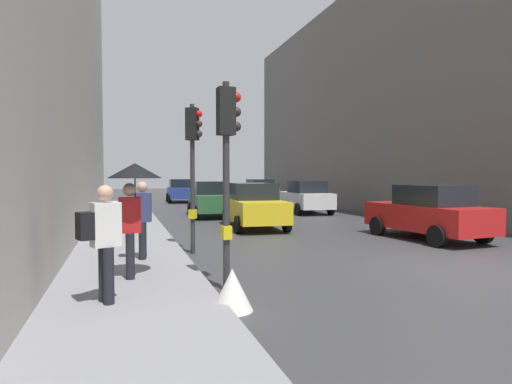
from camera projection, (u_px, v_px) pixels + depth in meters
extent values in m
plane|color=#38383A|center=(450.00, 267.00, 9.70)|extent=(120.00, 120.00, 0.00)
cube|color=gray|center=(127.00, 239.00, 13.35)|extent=(2.69, 40.00, 0.16)
cube|color=slate|center=(422.00, 109.00, 27.88)|extent=(12.00, 28.68, 12.79)
cylinder|color=#2D2D2D|center=(226.00, 187.00, 7.66)|extent=(0.12, 0.12, 3.73)
cube|color=black|center=(226.00, 111.00, 7.60)|extent=(0.32, 0.26, 0.84)
cube|color=yellow|center=(226.00, 232.00, 7.69)|extent=(0.18, 0.21, 0.24)
sphere|color=red|center=(236.00, 97.00, 7.66)|extent=(0.18, 0.18, 0.18)
sphere|color=#2D231E|center=(236.00, 112.00, 7.67)|extent=(0.18, 0.18, 0.18)
sphere|color=#2D231E|center=(236.00, 127.00, 7.68)|extent=(0.18, 0.18, 0.18)
cylinder|color=#2D2D2D|center=(193.00, 179.00, 11.29)|extent=(0.12, 0.12, 3.93)
cube|color=black|center=(192.00, 124.00, 11.23)|extent=(0.38, 0.36, 0.84)
cube|color=yellow|center=(193.00, 214.00, 11.32)|extent=(0.24, 0.25, 0.24)
sphere|color=red|center=(199.00, 114.00, 11.17)|extent=(0.18, 0.18, 0.18)
sphere|color=#2D231E|center=(199.00, 124.00, 11.18)|extent=(0.18, 0.18, 0.18)
sphere|color=#2D231E|center=(199.00, 134.00, 11.19)|extent=(0.18, 0.18, 0.18)
cube|color=#2D6038|center=(211.00, 202.00, 21.50)|extent=(2.00, 4.28, 0.80)
cube|color=black|center=(210.00, 188.00, 21.71)|extent=(1.69, 2.07, 0.64)
cylinder|color=black|center=(234.00, 212.00, 20.44)|extent=(0.25, 0.65, 0.64)
cylinder|color=black|center=(196.00, 213.00, 19.98)|extent=(0.25, 0.65, 0.64)
cylinder|color=black|center=(224.00, 208.00, 23.05)|extent=(0.25, 0.65, 0.64)
cylinder|color=black|center=(190.00, 208.00, 22.59)|extent=(0.25, 0.65, 0.64)
cube|color=yellow|center=(254.00, 210.00, 16.76)|extent=(2.07, 4.31, 0.80)
cube|color=black|center=(253.00, 191.00, 16.98)|extent=(1.73, 2.10, 0.64)
cylinder|color=black|center=(287.00, 223.00, 15.68)|extent=(0.26, 0.65, 0.64)
cylinder|color=black|center=(239.00, 224.00, 15.26)|extent=(0.26, 0.65, 0.64)
cylinder|color=black|center=(268.00, 216.00, 18.30)|extent=(0.26, 0.65, 0.64)
cylinder|color=black|center=(226.00, 217.00, 17.88)|extent=(0.26, 0.65, 0.64)
cube|color=#BCBCC1|center=(259.00, 193.00, 32.58)|extent=(1.83, 4.21, 0.80)
cube|color=black|center=(260.00, 184.00, 32.31)|extent=(1.61, 2.01, 0.64)
cylinder|color=black|center=(243.00, 197.00, 33.60)|extent=(0.22, 0.64, 0.64)
cylinder|color=black|center=(264.00, 197.00, 34.15)|extent=(0.22, 0.64, 0.64)
cylinder|color=black|center=(253.00, 199.00, 31.04)|extent=(0.22, 0.64, 0.64)
cylinder|color=black|center=(276.00, 199.00, 31.59)|extent=(0.22, 0.64, 0.64)
cube|color=navy|center=(181.00, 193.00, 33.00)|extent=(1.98, 4.27, 0.80)
cube|color=black|center=(180.00, 183.00, 33.21)|extent=(1.68, 2.07, 0.64)
cylinder|color=black|center=(194.00, 199.00, 31.94)|extent=(0.25, 0.65, 0.64)
cylinder|color=black|center=(170.00, 199.00, 31.48)|extent=(0.25, 0.65, 0.64)
cylinder|color=black|center=(190.00, 197.00, 34.55)|extent=(0.25, 0.65, 0.64)
cylinder|color=black|center=(168.00, 197.00, 34.09)|extent=(0.25, 0.65, 0.64)
cube|color=red|center=(427.00, 217.00, 13.89)|extent=(2.13, 4.33, 0.80)
cube|color=black|center=(433.00, 195.00, 13.63)|extent=(1.75, 2.12, 0.64)
cylinder|color=black|center=(378.00, 226.00, 14.82)|extent=(0.27, 0.66, 0.64)
cylinder|color=black|center=(418.00, 224.00, 15.49)|extent=(0.27, 0.66, 0.64)
cylinder|color=black|center=(437.00, 236.00, 12.32)|extent=(0.27, 0.66, 0.64)
cylinder|color=black|center=(483.00, 233.00, 12.99)|extent=(0.27, 0.66, 0.64)
cube|color=silver|center=(305.00, 200.00, 23.58)|extent=(2.03, 4.29, 0.80)
cube|color=black|center=(307.00, 187.00, 23.31)|extent=(1.71, 2.08, 0.64)
cylinder|color=black|center=(282.00, 206.00, 24.68)|extent=(0.25, 0.65, 0.64)
cylinder|color=black|center=(312.00, 205.00, 25.12)|extent=(0.25, 0.65, 0.64)
cylinder|color=black|center=(298.00, 209.00, 22.06)|extent=(0.25, 0.65, 0.64)
cylinder|color=black|center=(331.00, 209.00, 22.51)|extent=(0.25, 0.65, 0.64)
cylinder|color=black|center=(130.00, 254.00, 8.08)|extent=(0.16, 0.16, 0.85)
cylinder|color=black|center=(130.00, 256.00, 7.89)|extent=(0.16, 0.16, 0.85)
cube|color=red|center=(130.00, 215.00, 7.95)|extent=(0.41, 0.27, 0.66)
sphere|color=tan|center=(129.00, 190.00, 7.94)|extent=(0.24, 0.24, 0.24)
cylinder|color=black|center=(135.00, 201.00, 7.97)|extent=(0.02, 0.02, 0.90)
cone|color=black|center=(135.00, 171.00, 7.95)|extent=(1.00, 1.00, 0.28)
cylinder|color=black|center=(104.00, 273.00, 6.52)|extent=(0.16, 0.16, 0.85)
cylinder|color=black|center=(109.00, 276.00, 6.36)|extent=(0.16, 0.16, 0.85)
cube|color=silver|center=(106.00, 224.00, 6.41)|extent=(0.47, 0.39, 0.66)
sphere|color=tan|center=(105.00, 193.00, 6.39)|extent=(0.24, 0.24, 0.24)
cube|color=black|center=(85.00, 226.00, 6.22)|extent=(0.29, 0.33, 0.40)
cylinder|color=black|center=(143.00, 240.00, 9.93)|extent=(0.16, 0.16, 0.85)
cylinder|color=black|center=(142.00, 241.00, 9.74)|extent=(0.16, 0.16, 0.85)
cube|color=navy|center=(142.00, 207.00, 9.80)|extent=(0.43, 0.31, 0.66)
sphere|color=tan|center=(142.00, 187.00, 9.79)|extent=(0.24, 0.24, 0.24)
cube|color=black|center=(129.00, 208.00, 9.75)|extent=(0.23, 0.30, 0.40)
cone|color=silver|center=(232.00, 290.00, 6.57)|extent=(0.64, 0.64, 0.65)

